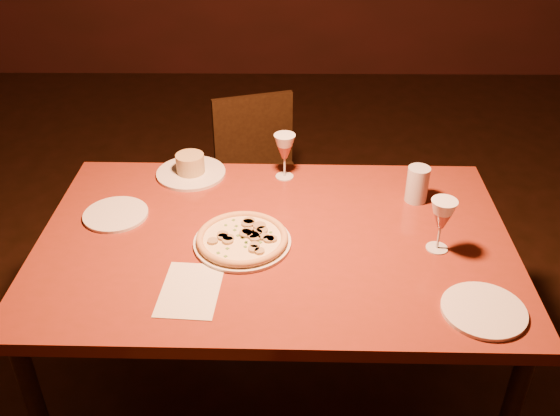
{
  "coord_description": "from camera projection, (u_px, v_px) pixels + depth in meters",
  "views": [
    {
      "loc": [
        0.03,
        -1.49,
        1.9
      ],
      "look_at": [
        0.01,
        0.12,
        0.86
      ],
      "focal_mm": 40.0,
      "sensor_mm": 36.0,
      "label": 1
    }
  ],
  "objects": [
    {
      "name": "dining_table",
      "position": [
        275.0,
        256.0,
        1.95
      ],
      "size": [
        1.47,
        0.95,
        0.78
      ],
      "rotation": [
        0.0,
        0.0,
        -0.01
      ],
      "color": "maroon",
      "rests_on": "floor"
    },
    {
      "name": "chair_far",
      "position": [
        260.0,
        173.0,
        2.93
      ],
      "size": [
        0.47,
        0.47,
        0.79
      ],
      "rotation": [
        0.0,
        0.0,
        0.3
      ],
      "color": "black",
      "rests_on": "floor"
    },
    {
      "name": "pizza_plate",
      "position": [
        242.0,
        239.0,
        1.88
      ],
      "size": [
        0.3,
        0.3,
        0.03
      ],
      "color": "silver",
      "rests_on": "dining_table"
    },
    {
      "name": "ramekin_saucer",
      "position": [
        191.0,
        168.0,
        2.23
      ],
      "size": [
        0.25,
        0.25,
        0.08
      ],
      "color": "silver",
      "rests_on": "dining_table"
    },
    {
      "name": "wine_glass_far",
      "position": [
        285.0,
        156.0,
        2.19
      ],
      "size": [
        0.08,
        0.08,
        0.17
      ],
      "primitive_type": null,
      "color": "#A14F43",
      "rests_on": "dining_table"
    },
    {
      "name": "wine_glass_right",
      "position": [
        441.0,
        225.0,
        1.82
      ],
      "size": [
        0.08,
        0.08,
        0.17
      ],
      "primitive_type": null,
      "color": "#A14F43",
      "rests_on": "dining_table"
    },
    {
      "name": "water_tumbler",
      "position": [
        417.0,
        184.0,
        2.07
      ],
      "size": [
        0.07,
        0.07,
        0.12
      ],
      "primitive_type": "cylinder",
      "color": "#AFB8C0",
      "rests_on": "dining_table"
    },
    {
      "name": "side_plate_left",
      "position": [
        116.0,
        214.0,
        2.02
      ],
      "size": [
        0.21,
        0.21,
        0.01
      ],
      "primitive_type": "cylinder",
      "color": "silver",
      "rests_on": "dining_table"
    },
    {
      "name": "side_plate_near",
      "position": [
        484.0,
        310.0,
        1.63
      ],
      "size": [
        0.22,
        0.22,
        0.01
      ],
      "primitive_type": "cylinder",
      "color": "silver",
      "rests_on": "dining_table"
    },
    {
      "name": "menu_card",
      "position": [
        190.0,
        290.0,
        1.71
      ],
      "size": [
        0.18,
        0.24,
        0.0
      ],
      "primitive_type": "cube",
      "rotation": [
        0.0,
        0.0,
        -0.07
      ],
      "color": "beige",
      "rests_on": "dining_table"
    }
  ]
}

